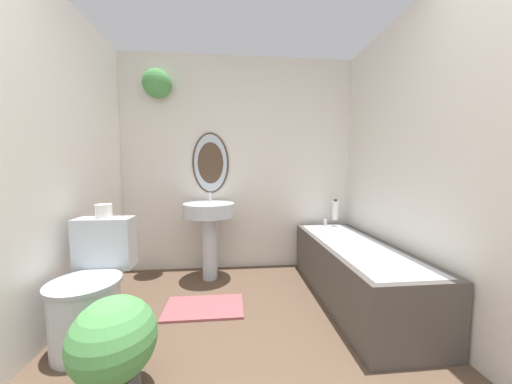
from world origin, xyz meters
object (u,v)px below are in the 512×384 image
toilet (92,294)px  bathtub (354,270)px  pedestal_sink (209,221)px  toilet_paper_roll (104,211)px  shampoo_bottle (335,210)px  potted_plant (114,344)px

toilet → bathtub: (1.99, 0.37, -0.06)m
pedestal_sink → toilet_paper_roll: pedestal_sink is taller
toilet → shampoo_bottle: size_ratio=3.42×
bathtub → toilet: bearing=-169.6°
pedestal_sink → toilet_paper_roll: 1.02m
potted_plant → toilet_paper_roll: (-0.35, 0.69, 0.55)m
toilet → toilet_paper_roll: (0.00, 0.21, 0.52)m
toilet → bathtub: 2.02m
bathtub → toilet_paper_roll: 2.08m
pedestal_sink → shampoo_bottle: pedestal_sink is taller
shampoo_bottle → toilet_paper_roll: 2.26m
shampoo_bottle → toilet_paper_roll: toilet_paper_roll is taller
bathtub → potted_plant: bathtub is taller
bathtub → toilet_paper_roll: bearing=-175.5°
pedestal_sink → shampoo_bottle: 1.41m
toilet_paper_roll → pedestal_sink: bearing=45.8°
potted_plant → bathtub: bearing=27.2°
toilet → toilet_paper_roll: size_ratio=7.19×
bathtub → potted_plant: size_ratio=3.12×
toilet → bathtub: bearing=10.4°
toilet → toilet_paper_roll: 0.56m
toilet → bathtub: toilet is taller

